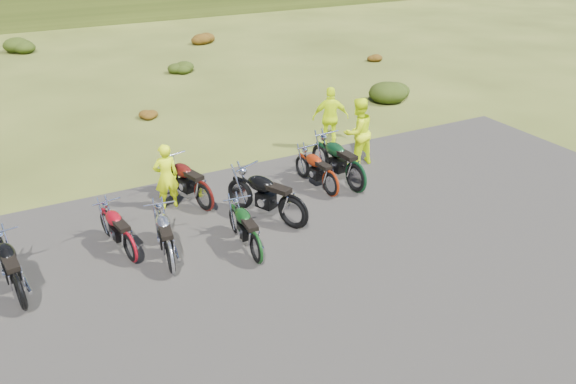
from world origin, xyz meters
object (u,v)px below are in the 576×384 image
motorcycle_3 (172,273)px  person_middle (166,178)px  motorcycle_0 (25,310)px  motorcycle_7 (355,193)px

motorcycle_3 → person_middle: bearing=-7.9°
motorcycle_0 → motorcycle_3: size_ratio=1.04×
motorcycle_0 → motorcycle_7: (7.83, 1.14, 0.00)m
motorcycle_0 → motorcycle_7: motorcycle_7 is taller
motorcycle_3 → person_middle: person_middle is taller
motorcycle_0 → person_middle: person_middle is taller
motorcycle_0 → motorcycle_7: bearing=-88.8°
motorcycle_0 → person_middle: bearing=-60.7°
motorcycle_0 → person_middle: (3.43, 2.52, 0.80)m
person_middle → motorcycle_0: bearing=35.4°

